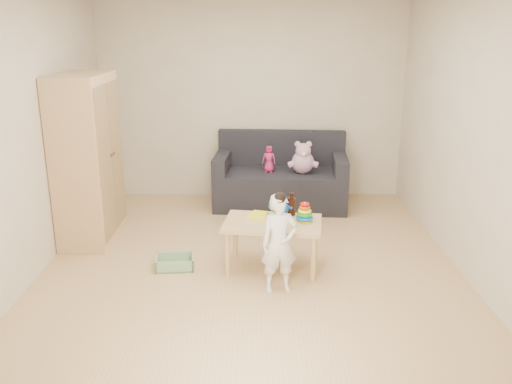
{
  "coord_description": "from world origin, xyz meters",
  "views": [
    {
      "loc": [
        0.04,
        -4.93,
        2.25
      ],
      "look_at": [
        0.05,
        0.25,
        0.65
      ],
      "focal_mm": 38.0,
      "sensor_mm": 36.0,
      "label": 1
    }
  ],
  "objects_px": {
    "wardrobe": "(88,159)",
    "play_table": "(272,245)",
    "sofa": "(280,188)",
    "toddler": "(279,245)"
  },
  "relations": [
    {
      "from": "sofa",
      "to": "toddler",
      "type": "xyz_separation_m",
      "value": [
        -0.12,
        -2.35,
        0.2
      ]
    },
    {
      "from": "play_table",
      "to": "toddler",
      "type": "height_order",
      "value": "toddler"
    },
    {
      "from": "wardrobe",
      "to": "toddler",
      "type": "bearing_deg",
      "value": -32.44
    },
    {
      "from": "toddler",
      "to": "play_table",
      "type": "bearing_deg",
      "value": 86.1
    },
    {
      "from": "play_table",
      "to": "toddler",
      "type": "bearing_deg",
      "value": -84.41
    },
    {
      "from": "wardrobe",
      "to": "toddler",
      "type": "height_order",
      "value": "wardrobe"
    },
    {
      "from": "wardrobe",
      "to": "sofa",
      "type": "relative_size",
      "value": 1.07
    },
    {
      "from": "wardrobe",
      "to": "sofa",
      "type": "xyz_separation_m",
      "value": [
        2.11,
        1.08,
        -0.66
      ]
    },
    {
      "from": "wardrobe",
      "to": "sofa",
      "type": "distance_m",
      "value": 2.46
    },
    {
      "from": "wardrobe",
      "to": "play_table",
      "type": "relative_size",
      "value": 1.96
    }
  ]
}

